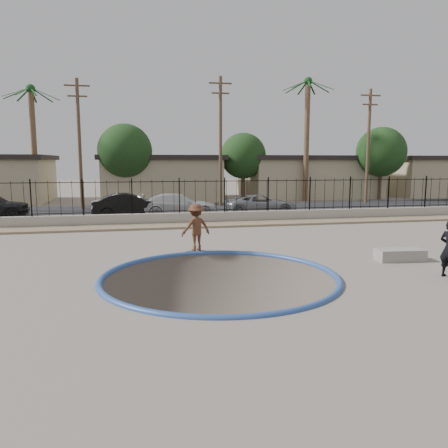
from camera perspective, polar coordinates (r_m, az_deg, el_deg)
ground at (r=25.70m, az=-6.16°, el=-1.88°), size 120.00×120.00×2.20m
bowl_pit at (r=12.88m, az=-0.54°, el=-6.98°), size 6.84×6.84×1.80m
coping_ring at (r=12.88m, az=-0.54°, el=-6.98°), size 7.04×7.04×0.20m
rock_strip at (r=22.77m, az=-5.52°, el=-0.23°), size 42.00×1.60×0.11m
retaining_wall at (r=23.82m, az=-5.81°, el=0.73°), size 42.00×0.45×0.60m
fence at (r=23.69m, az=-5.86°, el=3.61°), size 40.00×0.04×1.80m
street at (r=30.47m, az=-7.11°, el=1.80°), size 90.00×8.00×0.04m
house_center at (r=39.79m, az=-8.28°, el=6.08°), size 10.60×8.60×3.90m
house_east at (r=42.97m, az=10.81°, el=6.17°), size 12.60×8.60×3.90m
house_east_far at (r=50.02m, az=25.88°, el=5.76°), size 11.60×8.60×3.90m
palm_mid at (r=38.11m, az=-23.75°, el=12.50°), size 2.30×2.30×9.30m
palm_right at (r=38.23m, az=10.82°, el=13.98°), size 2.30×2.30×10.30m
utility_pole_left at (r=32.42m, az=-18.36°, el=10.12°), size 1.70×0.24×9.00m
utility_pole_mid at (r=32.86m, az=-0.46°, el=10.94°), size 1.70×0.24×9.50m
utility_pole_right at (r=37.11m, az=18.32°, el=9.83°), size 1.70×0.24×9.00m
street_tree_left at (r=36.21m, az=-12.81°, el=9.27°), size 4.32×4.32×6.36m
street_tree_mid at (r=38.37m, az=2.52°, el=8.87°), size 3.96×3.96×5.83m
street_tree_right at (r=41.20m, az=19.85°, el=8.84°), size 4.32×4.32×6.36m
skater at (r=16.14m, az=-3.69°, el=-0.76°), size 1.25×0.93×1.73m
skateboard at (r=16.28m, az=-3.66°, el=-3.59°), size 0.73×0.21×0.06m
concrete_ledge at (r=16.13m, az=21.99°, el=-3.75°), size 1.66×0.84×0.40m
car_b at (r=26.77m, az=-12.27°, el=2.39°), size 4.46×1.82×1.44m
car_c at (r=26.86m, az=-5.93°, el=2.50°), size 4.97×2.38×1.40m
car_d at (r=27.88m, az=4.85°, el=2.58°), size 4.62×2.28×1.26m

